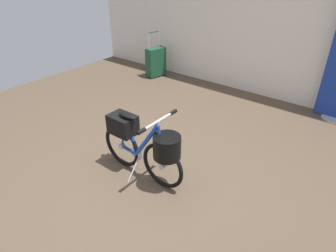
{
  "coord_description": "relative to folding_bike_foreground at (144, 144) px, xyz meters",
  "views": [
    {
      "loc": [
        1.41,
        -1.62,
        1.99
      ],
      "look_at": [
        -0.12,
        0.33,
        0.55
      ],
      "focal_mm": 31.29,
      "sensor_mm": 36.0,
      "label": 1
    }
  ],
  "objects": [
    {
      "name": "ground_plane",
      "position": [
        0.25,
        -0.12,
        -0.4
      ],
      "size": [
        7.37,
        7.37,
        0.0
      ],
      "primitive_type": "plane",
      "color": "brown"
    },
    {
      "name": "folding_bike_foreground",
      "position": [
        0.0,
        0.0,
        0.0
      ],
      "size": [
        1.05,
        0.53,
        0.74
      ],
      "color": "black",
      "rests_on": "ground_plane"
    },
    {
      "name": "rolling_suitcase",
      "position": [
        -1.82,
        2.34,
        -0.12
      ],
      "size": [
        0.26,
        0.39,
        0.83
      ],
      "color": "#19472D",
      "rests_on": "ground_plane"
    }
  ]
}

